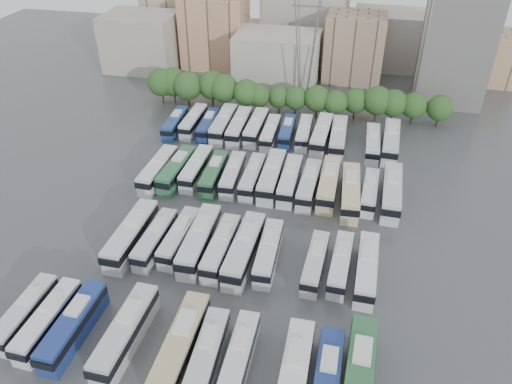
% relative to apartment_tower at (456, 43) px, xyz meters
% --- Properties ---
extents(ground, '(220.00, 220.00, 0.00)m').
position_rel_apartment_tower_xyz_m(ground, '(-34.00, -58.00, -13.00)').
color(ground, '#424447').
rests_on(ground, ground).
extents(tree_line, '(66.11, 7.89, 8.07)m').
position_rel_apartment_tower_xyz_m(tree_line, '(-36.80, -15.85, -8.51)').
color(tree_line, black).
rests_on(tree_line, ground).
extents(city_buildings, '(102.00, 35.00, 20.00)m').
position_rel_apartment_tower_xyz_m(city_buildings, '(-41.46, 13.86, -5.13)').
color(city_buildings, '#9E998E').
rests_on(city_buildings, ground).
extents(apartment_tower, '(14.00, 14.00, 26.00)m').
position_rel_apartment_tower_xyz_m(apartment_tower, '(0.00, 0.00, 0.00)').
color(apartment_tower, silver).
rests_on(apartment_tower, ground).
extents(electricity_pylon, '(9.00, 6.91, 33.83)m').
position_rel_apartment_tower_xyz_m(electricity_pylon, '(-32.00, -8.00, 5.66)').
color(electricity_pylon, slate).
rests_on(electricity_pylon, ground).
extents(bus_r0_s0, '(2.63, 11.07, 3.46)m').
position_rel_apartment_tower_xyz_m(bus_r0_s0, '(-55.59, -80.86, -11.30)').
color(bus_r0_s0, silver).
rests_on(bus_r0_s0, ground).
extents(bus_r0_s1, '(2.90, 11.65, 3.63)m').
position_rel_apartment_tower_xyz_m(bus_r0_s1, '(-52.19, -81.39, -11.22)').
color(bus_r0_s1, silver).
rests_on(bus_r0_s1, ground).
extents(bus_r0_s2, '(2.91, 12.27, 3.83)m').
position_rel_apartment_tower_xyz_m(bus_r0_s2, '(-48.81, -81.53, -11.12)').
color(bus_r0_s2, navy).
rests_on(bus_r0_s2, ground).
extents(bus_r0_s4, '(3.23, 13.06, 4.07)m').
position_rel_apartment_tower_xyz_m(bus_r0_s4, '(-42.35, -81.30, -11.00)').
color(bus_r0_s4, silver).
rests_on(bus_r0_s4, ground).
extents(bus_r0_s6, '(2.96, 13.35, 4.18)m').
position_rel_apartment_tower_xyz_m(bus_r0_s6, '(-35.54, -81.61, -10.95)').
color(bus_r0_s6, '#C4B586').
rests_on(bus_r0_s6, ground).
extents(bus_r0_s7, '(2.99, 12.07, 3.76)m').
position_rel_apartment_tower_xyz_m(bus_r0_s7, '(-32.32, -82.47, -11.15)').
color(bus_r0_s7, silver).
rests_on(bus_r0_s7, ground).
extents(bus_r0_s8, '(2.51, 11.32, 3.55)m').
position_rel_apartment_tower_xyz_m(bus_r0_s8, '(-28.88, -81.66, -11.26)').
color(bus_r0_s8, silver).
rests_on(bus_r0_s8, ground).
extents(bus_r0_s10, '(2.96, 13.28, 4.16)m').
position_rel_apartment_tower_xyz_m(bus_r0_s10, '(-22.61, -83.01, -10.96)').
color(bus_r0_s10, white).
rests_on(bus_r0_s10, ground).
extents(bus_r0_s11, '(2.80, 12.27, 3.84)m').
position_rel_apartment_tower_xyz_m(bus_r0_s11, '(-19.20, -82.69, -11.11)').
color(bus_r0_s11, navy).
rests_on(bus_r0_s11, ground).
extents(bus_r0_s12, '(3.59, 13.78, 4.29)m').
position_rel_apartment_tower_xyz_m(bus_r0_s12, '(-15.95, -81.32, -10.90)').
color(bus_r0_s12, '#2C663C').
rests_on(bus_r0_s12, ground).
extents(bus_r1_s2, '(3.18, 13.58, 4.25)m').
position_rel_apartment_tower_xyz_m(bus_r1_s2, '(-49.04, -64.74, -10.92)').
color(bus_r1_s2, silver).
rests_on(bus_r1_s2, ground).
extents(bus_r1_s3, '(2.91, 11.56, 3.60)m').
position_rel_apartment_tower_xyz_m(bus_r1_s3, '(-45.49, -64.55, -11.23)').
color(bus_r1_s3, silver).
rests_on(bus_r1_s3, ground).
extents(bus_r1_s4, '(2.94, 11.56, 3.60)m').
position_rel_apartment_tower_xyz_m(bus_r1_s4, '(-42.25, -63.45, -11.23)').
color(bus_r1_s4, silver).
rests_on(bus_r1_s4, ground).
extents(bus_r1_s5, '(3.03, 13.43, 4.21)m').
position_rel_apartment_tower_xyz_m(bus_r1_s5, '(-39.11, -63.79, -10.93)').
color(bus_r1_s5, silver).
rests_on(bus_r1_s5, ground).
extents(bus_r1_s6, '(2.92, 12.18, 3.80)m').
position_rel_apartment_tower_xyz_m(bus_r1_s6, '(-35.73, -64.45, -11.13)').
color(bus_r1_s6, silver).
rests_on(bus_r1_s6, ground).
extents(bus_r1_s7, '(3.40, 13.63, 4.25)m').
position_rel_apartment_tower_xyz_m(bus_r1_s7, '(-32.43, -64.45, -10.91)').
color(bus_r1_s7, silver).
rests_on(bus_r1_s7, ground).
extents(bus_r1_s8, '(2.87, 11.83, 3.69)m').
position_rel_apartment_tower_xyz_m(bus_r1_s8, '(-29.10, -63.96, -11.19)').
color(bus_r1_s8, silver).
rests_on(bus_r1_s8, ground).
extents(bus_r1_s10, '(2.88, 11.00, 3.42)m').
position_rel_apartment_tower_xyz_m(bus_r1_s10, '(-22.54, -64.54, -11.32)').
color(bus_r1_s10, silver).
rests_on(bus_r1_s10, ground).
extents(bus_r1_s11, '(2.96, 11.22, 3.49)m').
position_rel_apartment_tower_xyz_m(bus_r1_s11, '(-19.17, -64.08, -11.29)').
color(bus_r1_s11, silver).
rests_on(bus_r1_s11, ground).
extents(bus_r1_s12, '(2.97, 12.33, 3.85)m').
position_rel_apartment_tower_xyz_m(bus_r1_s12, '(-15.74, -64.48, -11.11)').
color(bus_r1_s12, silver).
rests_on(bus_r1_s12, ground).
extents(bus_r2_s1, '(3.10, 12.60, 3.93)m').
position_rel_apartment_tower_xyz_m(bus_r2_s1, '(-52.05, -46.86, -11.07)').
color(bus_r2_s1, white).
rests_on(bus_r2_s1, ground).
extents(bus_r2_s2, '(3.35, 12.58, 3.91)m').
position_rel_apartment_tower_xyz_m(bus_r2_s2, '(-48.86, -46.16, -11.08)').
color(bus_r2_s2, '#2E6D44').
rests_on(bus_r2_s2, ground).
extents(bus_r2_s3, '(2.74, 11.95, 3.74)m').
position_rel_apartment_tower_xyz_m(bus_r2_s3, '(-45.77, -44.83, -11.16)').
color(bus_r2_s3, silver).
rests_on(bus_r2_s3, ground).
extents(bus_r2_s4, '(2.81, 11.73, 3.66)m').
position_rel_apartment_tower_xyz_m(bus_r2_s4, '(-42.23, -45.90, -11.20)').
color(bus_r2_s4, '#2C683B').
rests_on(bus_r2_s4, ground).
extents(bus_r2_s5, '(3.01, 11.60, 3.61)m').
position_rel_apartment_tower_xyz_m(bus_r2_s5, '(-39.02, -45.42, -11.23)').
color(bus_r2_s5, silver).
rests_on(bus_r2_s5, ground).
extents(bus_r2_s6, '(2.58, 11.66, 3.66)m').
position_rel_apartment_tower_xyz_m(bus_r2_s6, '(-35.53, -45.43, -11.21)').
color(bus_r2_s6, silver).
rests_on(bus_r2_s6, ground).
extents(bus_r2_s7, '(3.01, 13.35, 4.18)m').
position_rel_apartment_tower_xyz_m(bus_r2_s7, '(-32.32, -44.87, -10.95)').
color(bus_r2_s7, silver).
rests_on(bus_r2_s7, ground).
extents(bus_r2_s8, '(2.75, 12.45, 3.90)m').
position_rel_apartment_tower_xyz_m(bus_r2_s8, '(-29.12, -45.28, -11.08)').
color(bus_r2_s8, silver).
rests_on(bus_r2_s8, ground).
extents(bus_r2_s9, '(3.01, 12.22, 3.81)m').
position_rel_apartment_tower_xyz_m(bus_r2_s9, '(-25.82, -45.95, -11.13)').
color(bus_r2_s9, silver).
rests_on(bus_r2_s9, ground).
extents(bus_r2_s10, '(2.97, 13.29, 4.16)m').
position_rel_apartment_tower_xyz_m(bus_r2_s10, '(-22.63, -45.14, -10.96)').
color(bus_r2_s10, beige).
rests_on(bus_r2_s10, ground).
extents(bus_r2_s11, '(3.58, 13.49, 4.19)m').
position_rel_apartment_tower_xyz_m(bus_r2_s11, '(-18.97, -46.86, -10.94)').
color(bus_r2_s11, beige).
rests_on(bus_r2_s11, ground).
extents(bus_r2_s12, '(2.88, 11.04, 3.43)m').
position_rel_apartment_tower_xyz_m(bus_r2_s12, '(-15.86, -45.61, -11.31)').
color(bus_r2_s12, silver).
rests_on(bus_r2_s12, ground).
extents(bus_r2_s13, '(3.39, 13.71, 4.27)m').
position_rel_apartment_tower_xyz_m(bus_r2_s13, '(-12.45, -45.51, -10.90)').
color(bus_r2_s13, silver).
rests_on(bus_r2_s13, ground).
extents(bus_r3_s0, '(2.88, 11.32, 3.53)m').
position_rel_apartment_tower_xyz_m(bus_r3_s0, '(-55.50, -28.83, -11.27)').
color(bus_r3_s0, navy).
rests_on(bus_r3_s0, ground).
extents(bus_r3_s1, '(2.61, 11.70, 3.66)m').
position_rel_apartment_tower_xyz_m(bus_r3_s1, '(-52.11, -27.24, -11.20)').
color(bus_r3_s1, silver).
rests_on(bus_r3_s1, ground).
extents(bus_r3_s2, '(2.94, 11.12, 3.46)m').
position_rel_apartment_tower_xyz_m(bus_r3_s2, '(-48.68, -28.01, -11.30)').
color(bus_r3_s2, navy).
rests_on(bus_r3_s2, ground).
extents(bus_r3_s3, '(3.06, 13.14, 4.11)m').
position_rel_apartment_tower_xyz_m(bus_r3_s3, '(-45.62, -27.56, -10.98)').
color(bus_r3_s3, silver).
rests_on(bus_r3_s3, ground).
extents(bus_r3_s4, '(3.01, 12.81, 4.00)m').
position_rel_apartment_tower_xyz_m(bus_r3_s4, '(-42.29, -27.87, -11.04)').
color(bus_r3_s4, silver).
rests_on(bus_r3_s4, ground).
extents(bus_r3_s5, '(2.81, 12.45, 3.90)m').
position_rel_apartment_tower_xyz_m(bus_r3_s5, '(-38.89, -27.32, -11.09)').
color(bus_r3_s5, silver).
rests_on(bus_r3_s5, ground).
extents(bus_r3_s6, '(2.62, 11.30, 3.54)m').
position_rel_apartment_tower_xyz_m(bus_r3_s6, '(-35.69, -28.66, -11.26)').
color(bus_r3_s6, white).
rests_on(bus_r3_s6, ground).
extents(bus_r3_s7, '(2.67, 10.86, 3.39)m').
position_rel_apartment_tower_xyz_m(bus_r3_s7, '(-32.56, -27.37, -11.34)').
color(bus_r3_s7, navy).
rests_on(bus_r3_s7, ground).
extents(bus_r3_s8, '(2.81, 11.37, 3.55)m').
position_rel_apartment_tower_xyz_m(bus_r3_s8, '(-29.18, -27.26, -11.26)').
color(bus_r3_s8, silver).
rests_on(bus_r3_s8, ground).
extents(bus_r3_s9, '(3.41, 13.27, 4.13)m').
position_rel_apartment_tower_xyz_m(bus_r3_s9, '(-25.66, -27.83, -10.97)').
color(bus_r3_s9, white).
rests_on(bus_r3_s9, ground).
extents(bus_r3_s10, '(3.09, 13.28, 4.15)m').
position_rel_apartment_tower_xyz_m(bus_r3_s10, '(-22.41, -28.40, -10.96)').
color(bus_r3_s10, silver).
rests_on(bus_r3_s10, ground).
extents(bus_r3_s12, '(2.76, 11.96, 3.74)m').
position_rel_apartment_tower_xyz_m(bus_r3_s12, '(-15.87, -29.10, -11.16)').
color(bus_r3_s12, silver).
rests_on(bus_r3_s12, ground).
extents(bus_r3_s13, '(3.54, 13.63, 4.24)m').
position_rel_apartment_tower_xyz_m(bus_r3_s13, '(-12.49, -28.01, -10.92)').
color(bus_r3_s13, silver).
rests_on(bus_r3_s13, ground).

